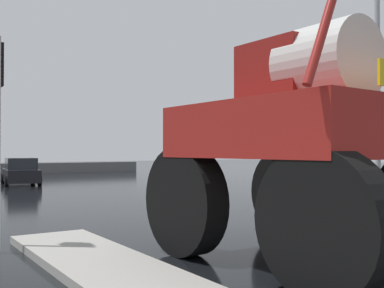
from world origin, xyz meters
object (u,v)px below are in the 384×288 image
oversize_sprayer (303,143)px  streetlight_near_right (380,57)px  sedan_ahead (21,172)px  traffic_signal_near_right (322,114)px

oversize_sprayer → streetlight_near_right: size_ratio=0.57×
sedan_ahead → traffic_signal_near_right: size_ratio=1.02×
sedan_ahead → traffic_signal_near_right: traffic_signal_near_right is taller
streetlight_near_right → oversize_sprayer: bearing=-153.9°
oversize_sprayer → traffic_signal_near_right: bearing=-54.6°
traffic_signal_near_right → sedan_ahead: bearing=104.5°
sedan_ahead → traffic_signal_near_right: bearing=-158.5°
sedan_ahead → streetlight_near_right: 19.82m
oversize_sprayer → streetlight_near_right: streetlight_near_right is taller
oversize_sprayer → sedan_ahead: size_ratio=1.22×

